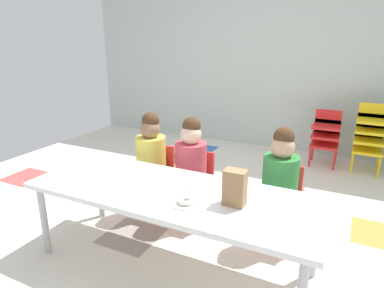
{
  "coord_description": "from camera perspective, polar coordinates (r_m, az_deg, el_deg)",
  "views": [
    {
      "loc": [
        1.02,
        -2.34,
        1.52
      ],
      "look_at": [
        0.05,
        -0.35,
        0.82
      ],
      "focal_mm": 31.26,
      "sensor_mm": 36.0,
      "label": 1
    }
  ],
  "objects": [
    {
      "name": "seated_child_near_camera",
      "position": [
        2.94,
        -6.92,
        -1.67
      ],
      "size": [
        0.32,
        0.31,
        0.92
      ],
      "color": "red",
      "rests_on": "ground_plane"
    },
    {
      "name": "paper_bag_brown",
      "position": [
        2.0,
        7.31,
        -7.41
      ],
      "size": [
        0.13,
        0.09,
        0.22
      ],
      "primitive_type": "cube",
      "color": "#9E754C",
      "rests_on": "craft_table"
    },
    {
      "name": "seated_child_middle_seat",
      "position": [
        2.76,
        -0.11,
        -2.85
      ],
      "size": [
        0.32,
        0.32,
        0.92
      ],
      "color": "red",
      "rests_on": "ground_plane"
    },
    {
      "name": "seated_child_far_right",
      "position": [
        2.55,
        14.86,
        -5.29
      ],
      "size": [
        0.32,
        0.32,
        0.92
      ],
      "color": "red",
      "rests_on": "ground_plane"
    },
    {
      "name": "paper_plate_center_table",
      "position": [
        2.23,
        1.11,
        -7.59
      ],
      "size": [
        0.18,
        0.18,
        0.01
      ],
      "primitive_type": "cylinder",
      "color": "white",
      "rests_on": "craft_table"
    },
    {
      "name": "kid_chair_yellow_stack",
      "position": [
        4.41,
        28.05,
        1.53
      ],
      "size": [
        0.32,
        0.3,
        0.8
      ],
      "color": "yellow",
      "rests_on": "ground_plane"
    },
    {
      "name": "kid_chair_red_stack",
      "position": [
        4.43,
        21.86,
        1.59
      ],
      "size": [
        0.32,
        0.3,
        0.68
      ],
      "color": "red",
      "rests_on": "ground_plane"
    },
    {
      "name": "craft_table",
      "position": [
        2.24,
        -3.45,
        -8.9
      ],
      "size": [
        1.95,
        0.71,
        0.57
      ],
      "color": "white",
      "rests_on": "ground_plane"
    },
    {
      "name": "paper_plate_near_edge",
      "position": [
        2.04,
        -1.03,
        -10.06
      ],
      "size": [
        0.18,
        0.18,
        0.01
      ],
      "primitive_type": "cylinder",
      "color": "white",
      "rests_on": "craft_table"
    },
    {
      "name": "back_wall",
      "position": [
        4.86,
        14.59,
        15.19
      ],
      "size": [
        5.91,
        0.1,
        2.73
      ],
      "primitive_type": "cube",
      "color": "#B2C1B7",
      "rests_on": "ground_plane"
    },
    {
      "name": "donut_powdered_on_plate",
      "position": [
        2.03,
        -1.03,
        -9.58
      ],
      "size": [
        0.11,
        0.11,
        0.03
      ],
      "primitive_type": "torus",
      "color": "white",
      "rests_on": "craft_table"
    },
    {
      "name": "ground_plane",
      "position": [
        2.98,
        2.2,
        -13.31
      ],
      "size": [
        5.91,
        4.82,
        0.02
      ],
      "color": "silver"
    }
  ]
}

